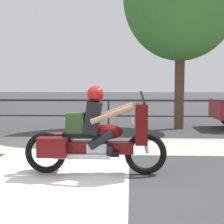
# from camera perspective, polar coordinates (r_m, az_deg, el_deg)

# --- Properties ---
(ground_plane) EXTENTS (120.00, 120.00, 0.00)m
(ground_plane) POSITION_cam_1_polar(r_m,az_deg,el_deg) (5.39, -4.04, -11.99)
(ground_plane) COLOR #38383A
(sidewalk_band) EXTENTS (44.00, 2.40, 0.01)m
(sidewalk_band) POSITION_cam_1_polar(r_m,az_deg,el_deg) (8.68, -1.25, -5.53)
(sidewalk_band) COLOR #B7B2A8
(sidewalk_band) RESTS_ON ground
(crosswalk_band) EXTENTS (2.72, 6.00, 0.01)m
(crosswalk_band) POSITION_cam_1_polar(r_m,az_deg,el_deg) (5.34, -12.34, -12.20)
(crosswalk_band) COLOR silver
(crosswalk_band) RESTS_ON ground
(fence_railing) EXTENTS (36.00, 0.05, 1.09)m
(fence_railing) POSITION_cam_1_polar(r_m,az_deg,el_deg) (10.12, -0.59, 0.81)
(fence_railing) COLOR #232326
(fence_railing) RESTS_ON ground
(motorcycle) EXTENTS (2.45, 0.76, 1.51)m
(motorcycle) POSITION_cam_1_polar(r_m,az_deg,el_deg) (5.88, -2.65, -3.90)
(motorcycle) COLOR black
(motorcycle) RESTS_ON ground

